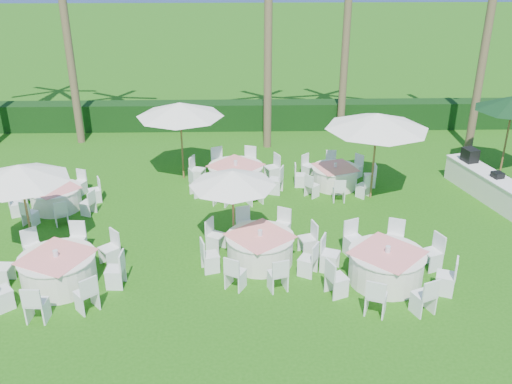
# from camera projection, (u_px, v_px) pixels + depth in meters

# --- Properties ---
(ground) EXTENTS (120.00, 120.00, 0.00)m
(ground) POSITION_uv_depth(u_px,v_px,m) (210.00, 274.00, 14.96)
(ground) COLOR #1F560E
(ground) RESTS_ON ground
(hedge) EXTENTS (34.00, 1.00, 1.20)m
(hedge) POSITION_uv_depth(u_px,v_px,m) (223.00, 116.00, 25.59)
(hedge) COLOR black
(hedge) RESTS_ON ground
(banquet_table_a) EXTENTS (3.35, 3.35, 1.00)m
(banquet_table_a) POSITION_uv_depth(u_px,v_px,m) (58.00, 270.00, 14.33)
(banquet_table_a) COLOR white
(banquet_table_a) RESTS_ON ground
(banquet_table_b) EXTENTS (3.19, 3.19, 0.97)m
(banquet_table_b) POSITION_uv_depth(u_px,v_px,m) (260.00, 248.00, 15.34)
(banquet_table_b) COLOR white
(banquet_table_b) RESTS_ON ground
(banquet_table_c) EXTENTS (3.30, 3.30, 1.02)m
(banquet_table_c) POSITION_uv_depth(u_px,v_px,m) (386.00, 266.00, 14.49)
(banquet_table_c) COLOR white
(banquet_table_c) RESTS_ON ground
(banquet_table_d) EXTENTS (2.76, 2.76, 0.87)m
(banquet_table_d) POSITION_uv_depth(u_px,v_px,m) (56.00, 198.00, 18.32)
(banquet_table_d) COLOR white
(banquet_table_d) RESTS_ON ground
(banquet_table_e) EXTENTS (3.28, 3.28, 1.00)m
(banquet_table_e) POSITION_uv_depth(u_px,v_px,m) (236.00, 176.00, 19.77)
(banquet_table_e) COLOR white
(banquet_table_e) RESTS_ON ground
(banquet_table_f) EXTENTS (2.83, 2.83, 0.87)m
(banquet_table_f) POSITION_uv_depth(u_px,v_px,m) (335.00, 176.00, 19.90)
(banquet_table_f) COLOR white
(banquet_table_f) RESTS_ON ground
(umbrella_a) EXTENTS (2.58, 2.58, 2.69)m
(umbrella_a) POSITION_uv_depth(u_px,v_px,m) (19.00, 173.00, 14.83)
(umbrella_a) COLOR brown
(umbrella_a) RESTS_ON ground
(umbrella_b) EXTENTS (2.36, 2.36, 2.41)m
(umbrella_b) POSITION_uv_depth(u_px,v_px,m) (233.00, 178.00, 15.19)
(umbrella_b) COLOR brown
(umbrella_b) RESTS_ON ground
(umbrella_c) EXTENTS (3.05, 3.05, 2.82)m
(umbrella_c) POSITION_uv_depth(u_px,v_px,m) (180.00, 109.00, 19.62)
(umbrella_c) COLOR brown
(umbrella_c) RESTS_ON ground
(umbrella_d) EXTENTS (3.35, 3.35, 2.94)m
(umbrella_d) POSITION_uv_depth(u_px,v_px,m) (377.00, 121.00, 18.09)
(umbrella_d) COLOR brown
(umbrella_d) RESTS_ON ground
(buffet_table) EXTENTS (1.77, 3.84, 1.34)m
(buffet_table) POSITION_uv_depth(u_px,v_px,m) (487.00, 184.00, 19.07)
(buffet_table) COLOR white
(buffet_table) RESTS_ON ground
(palm_b) EXTENTS (4.37, 4.25, 9.70)m
(palm_b) POSITION_uv_depth(u_px,v_px,m) (64.00, 12.00, 21.97)
(palm_b) COLOR brown
(palm_b) RESTS_ON ground
(palm_c) EXTENTS (4.40, 4.02, 10.69)m
(palm_c) POSITION_uv_depth(u_px,v_px,m) (268.00, 0.00, 21.25)
(palm_c) COLOR brown
(palm_c) RESTS_ON ground
(palm_d) EXTENTS (4.40, 4.14, 8.69)m
(palm_d) POSITION_uv_depth(u_px,v_px,m) (347.00, 21.00, 23.28)
(palm_d) COLOR brown
(palm_d) RESTS_ON ground
(palm_e) EXTENTS (4.21, 4.39, 9.52)m
(palm_e) POSITION_uv_depth(u_px,v_px,m) (490.00, 17.00, 21.36)
(palm_e) COLOR brown
(palm_e) RESTS_ON ground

